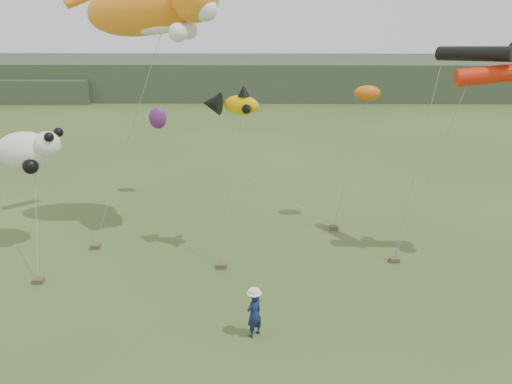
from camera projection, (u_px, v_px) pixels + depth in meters
ground at (240, 337)px, 16.30m from camera, size 120.00×120.00×0.00m
headland at (229, 78)px, 57.32m from camera, size 90.00×13.00×4.00m
festival_attendant at (254, 314)px, 16.11m from camera, size 0.71×0.70×1.65m
sandbag_anchors at (221, 255)px, 21.37m from camera, size 14.67×5.29×0.20m
cat_kite at (157, 5)px, 20.38m from camera, size 6.85×3.66×3.20m
fish_kite at (230, 104)px, 19.52m from camera, size 2.40×1.60×1.20m
tube_kites at (503, 65)px, 18.50m from camera, size 4.09×3.03×1.69m
panda_kite at (29, 150)px, 20.87m from camera, size 2.87×1.85×1.78m
misc_kites at (244, 108)px, 24.73m from camera, size 11.39×4.13×2.88m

